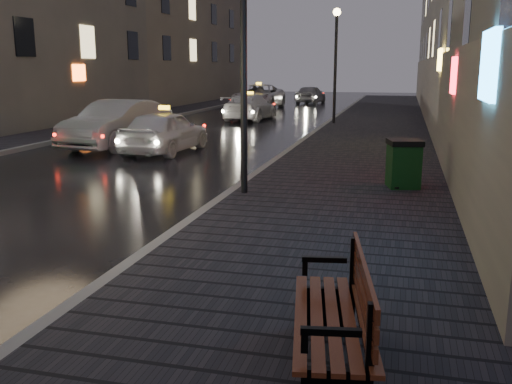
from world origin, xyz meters
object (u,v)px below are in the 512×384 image
at_px(lamp_near, 244,31).
at_px(lamp_far, 336,51).
at_px(car_left_mid, 117,124).
at_px(trash_bin, 404,163).
at_px(taxi_far, 259,97).
at_px(car_far, 311,95).
at_px(taxi_near, 165,131).
at_px(taxi_mid, 250,107).
at_px(bench, 341,315).

height_order(lamp_near, lamp_far, same).
bearing_deg(car_left_mid, trash_bin, -23.40).
relative_size(lamp_far, taxi_far, 0.90).
distance_m(taxi_far, car_far, 6.65).
bearing_deg(taxi_near, taxi_mid, -85.75).
distance_m(lamp_far, taxi_near, 11.33).
relative_size(bench, taxi_mid, 0.43).
height_order(bench, taxi_far, taxi_far).
distance_m(taxi_near, car_left_mid, 2.32).
xyz_separation_m(taxi_near, taxi_far, (-1.99, 20.51, 0.11)).
relative_size(trash_bin, car_far, 0.26).
bearing_deg(trash_bin, bench, -107.51).
xyz_separation_m(trash_bin, taxi_near, (-7.64, 4.50, 0.01)).
bearing_deg(taxi_near, trash_bin, 152.08).
bearing_deg(trash_bin, lamp_far, 88.66).
distance_m(trash_bin, taxi_mid, 18.46).
relative_size(lamp_far, car_left_mid, 1.06).
relative_size(lamp_near, car_far, 1.29).
bearing_deg(lamp_far, taxi_far, 121.34).
relative_size(taxi_mid, taxi_far, 0.81).
distance_m(lamp_far, car_left_mid, 11.62).
bearing_deg(car_far, car_left_mid, 90.00).
relative_size(car_left_mid, car_far, 1.22).
xyz_separation_m(car_left_mid, taxi_far, (0.17, 19.67, -0.01)).
bearing_deg(taxi_far, taxi_near, -84.70).
relative_size(lamp_near, taxi_mid, 1.12).
bearing_deg(taxi_far, lamp_far, -58.90).
xyz_separation_m(trash_bin, car_far, (-7.06, 31.15, 0.00)).
distance_m(trash_bin, car_left_mid, 11.17).
relative_size(taxi_far, car_far, 1.43).
xyz_separation_m(lamp_near, bench, (2.78, -6.79, -2.84)).
distance_m(trash_bin, taxi_far, 26.81).
xyz_separation_m(lamp_near, taxi_mid, (-4.71, 18.05, -2.80)).
bearing_deg(car_left_mid, bench, -50.32).
height_order(lamp_far, taxi_far, lamp_far).
xyz_separation_m(taxi_far, car_far, (2.57, 6.13, -0.12)).
xyz_separation_m(bench, taxi_near, (-7.14, 12.70, 0.06)).
height_order(trash_bin, car_left_mid, car_left_mid).
xyz_separation_m(trash_bin, taxi_far, (-9.63, 25.02, 0.12)).
bearing_deg(trash_bin, taxi_near, 135.46).
bearing_deg(car_far, taxi_near, 94.82).
relative_size(lamp_far, taxi_near, 1.27).
relative_size(bench, car_left_mid, 0.41).
xyz_separation_m(car_left_mid, taxi_mid, (1.81, 11.30, -0.14)).
xyz_separation_m(trash_bin, taxi_mid, (-7.99, 16.64, -0.01)).
height_order(car_left_mid, taxi_mid, car_left_mid).
height_order(taxi_near, car_far, taxi_near).
relative_size(car_left_mid, taxi_mid, 1.06).
xyz_separation_m(lamp_far, taxi_far, (-6.35, 10.43, -2.68)).
relative_size(taxi_near, taxi_far, 0.71).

